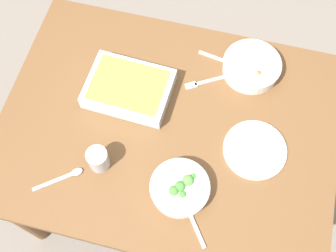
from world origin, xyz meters
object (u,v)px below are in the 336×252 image
(side_plate, at_px, (255,150))
(drink_cup, at_px, (98,159))
(fork_on_table, at_px, (204,82))
(spoon_by_broccoli, at_px, (190,215))
(spoon_spare, at_px, (65,177))
(broccoli_bowl, at_px, (180,188))
(spoon_by_stew, at_px, (227,62))
(stew_bowl, at_px, (252,66))
(baking_dish, at_px, (129,88))

(side_plate, bearing_deg, drink_cup, 19.16)
(fork_on_table, bearing_deg, side_plate, 135.34)
(spoon_by_broccoli, distance_m, spoon_spare, 0.44)
(broccoli_bowl, relative_size, spoon_spare, 1.32)
(spoon_by_stew, xyz_separation_m, spoon_spare, (0.44, 0.58, 0.00))
(broccoli_bowl, height_order, side_plate, broccoli_bowl)
(drink_cup, bearing_deg, stew_bowl, -131.66)
(spoon_by_broccoli, xyz_separation_m, spoon_spare, (0.44, -0.02, 0.00))
(broccoli_bowl, xyz_separation_m, spoon_spare, (0.39, 0.05, -0.03))
(spoon_by_stew, bearing_deg, spoon_by_broccoli, 89.55)
(baking_dish, relative_size, spoon_spare, 2.06)
(drink_cup, relative_size, fork_on_table, 0.53)
(spoon_spare, relative_size, fork_on_table, 0.93)
(drink_cup, distance_m, side_plate, 0.54)
(drink_cup, xyz_separation_m, side_plate, (-0.51, -0.18, -0.03))
(drink_cup, bearing_deg, side_plate, -160.84)
(drink_cup, xyz_separation_m, spoon_by_stew, (-0.34, -0.51, -0.03))
(stew_bowl, xyz_separation_m, side_plate, (-0.07, 0.32, -0.03))
(broccoli_bowl, distance_m, spoon_by_stew, 0.54)
(stew_bowl, height_order, side_plate, stew_bowl)
(fork_on_table, bearing_deg, broccoli_bowl, 90.98)
(spoon_spare, bearing_deg, broccoli_bowl, -172.70)
(baking_dish, height_order, spoon_by_broccoli, baking_dish)
(baking_dish, relative_size, spoon_by_broccoli, 2.03)
(side_plate, height_order, spoon_spare, side_plate)
(broccoli_bowl, xyz_separation_m, baking_dish, (0.27, -0.32, 0.00))
(fork_on_table, bearing_deg, stew_bowl, -149.52)
(spoon_by_broccoli, bearing_deg, side_plate, -121.37)
(fork_on_table, bearing_deg, baking_dish, 22.97)
(stew_bowl, distance_m, drink_cup, 0.66)
(baking_dish, xyz_separation_m, drink_cup, (0.02, 0.29, 0.00))
(broccoli_bowl, bearing_deg, spoon_by_broccoli, 125.91)
(stew_bowl, bearing_deg, spoon_by_stew, -9.44)
(broccoli_bowl, height_order, baking_dish, broccoli_bowl)
(spoon_by_broccoli, relative_size, spoon_spare, 1.01)
(broccoli_bowl, xyz_separation_m, drink_cup, (0.29, -0.03, 0.01))
(side_plate, xyz_separation_m, fork_on_table, (0.23, -0.22, -0.00))
(baking_dish, bearing_deg, broccoli_bowl, 130.14)
(spoon_by_broccoli, bearing_deg, baking_dish, -50.60)
(spoon_by_stew, bearing_deg, broccoli_bowl, 83.95)
(broccoli_bowl, relative_size, fork_on_table, 1.23)
(side_plate, xyz_separation_m, spoon_by_stew, (0.16, -0.33, -0.00))
(spoon_by_stew, height_order, spoon_spare, same)
(spoon_by_stew, distance_m, spoon_by_broccoli, 0.60)
(stew_bowl, xyz_separation_m, fork_on_table, (0.16, 0.09, -0.03))
(spoon_by_broccoli, distance_m, fork_on_table, 0.50)
(spoon_spare, bearing_deg, baking_dish, -108.11)
(broccoli_bowl, distance_m, spoon_spare, 0.39)
(drink_cup, xyz_separation_m, spoon_by_broccoli, (-0.34, 0.10, -0.03))
(broccoli_bowl, bearing_deg, spoon_spare, 7.30)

